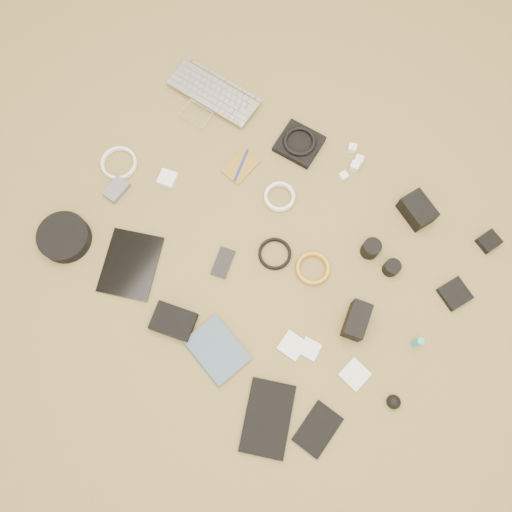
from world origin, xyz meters
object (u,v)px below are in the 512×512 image
Objects in this scene: tablet at (131,264)px; paperback at (200,364)px; phone at (223,263)px; dslr_camera at (417,210)px; headphone_case at (64,237)px; laptop at (206,103)px.

paperback is (0.41, -0.14, 0.00)m from tablet.
phone is (0.27, 0.19, -0.00)m from tablet.
headphone_case is at bearing -117.13° from dslr_camera.
dslr_camera is at bearing -4.89° from paperback.
paperback is at bearing -86.44° from dslr_camera.
phone is at bearing 38.69° from paperback.
dslr_camera reaches higher than headphone_case.
tablet is at bearing -77.49° from laptop.
phone is (0.43, -0.49, -0.01)m from laptop.
laptop is 1.97× the size of headphone_case.
dslr_camera reaches higher than tablet.
tablet is 0.44m from paperback.
headphone_case is at bearing -169.51° from phone.
dslr_camera is at bearing 39.01° from headphone_case.
dslr_camera is (0.90, 0.07, 0.02)m from laptop.
tablet is (0.16, -0.68, -0.01)m from laptop.
headphone_case is (-0.52, -0.25, 0.02)m from phone.
paperback is (0.14, -0.33, 0.01)m from phone.
headphone_case is 0.94× the size of paperback.
dslr_camera reaches higher than phone.
dslr_camera is 1.28m from headphone_case.
laptop is 1.51× the size of tablet.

